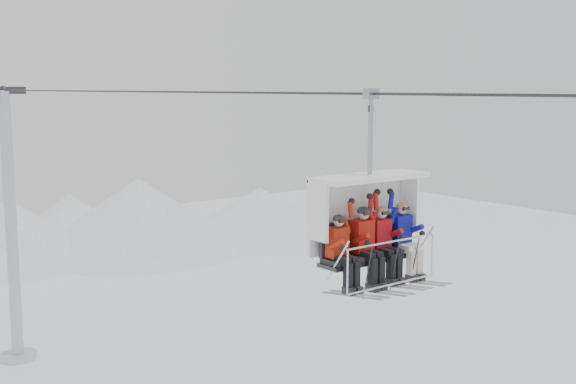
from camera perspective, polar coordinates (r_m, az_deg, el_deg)
lift_tower_right at (r=37.78m, az=-20.96°, el=-3.98°), size 2.00×1.80×13.48m
haul_cable at (r=17.06m, az=0.00°, el=7.83°), size 0.06×50.00×0.06m
chairlift_carrier at (r=15.30m, az=6.07°, el=-1.91°), size 2.68×1.17×3.98m
skier_far_left at (r=14.55m, az=4.21°, el=-4.51°), size 0.42×1.69×1.65m
skier_center_left at (r=15.01m, az=6.13°, el=-3.98°), size 0.46×1.69×1.79m
skier_center_right at (r=15.37m, az=7.57°, el=-3.80°), size 0.43×1.69×1.71m
skier_far_right at (r=15.81m, az=9.14°, el=-3.44°), size 0.45×1.69×1.76m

